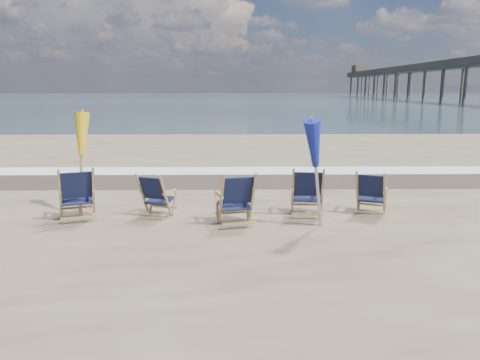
{
  "coord_description": "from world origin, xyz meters",
  "views": [
    {
      "loc": [
        -0.13,
        -6.08,
        2.53
      ],
      "look_at": [
        0.0,
        2.2,
        0.9
      ],
      "focal_mm": 35.0,
      "sensor_mm": 36.0,
      "label": 1
    }
  ],
  "objects_px": {
    "beach_chair_2": "(253,199)",
    "umbrella_blue": "(318,145)",
    "beach_chair_4": "(384,194)",
    "beach_chair_0": "(94,193)",
    "beach_chair_1": "(165,197)",
    "umbrella_yellow": "(79,139)",
    "fishing_pier": "(459,75)",
    "beach_chair_3": "(322,193)"
  },
  "relations": [
    {
      "from": "beach_chair_2",
      "to": "umbrella_blue",
      "type": "relative_size",
      "value": 0.51
    },
    {
      "from": "beach_chair_4",
      "to": "umbrella_blue",
      "type": "distance_m",
      "value": 2.0
    },
    {
      "from": "beach_chair_0",
      "to": "beach_chair_1",
      "type": "relative_size",
      "value": 1.18
    },
    {
      "from": "umbrella_yellow",
      "to": "fishing_pier",
      "type": "xyz_separation_m",
      "value": [
        41.15,
        70.87,
        3.11
      ]
    },
    {
      "from": "beach_chair_2",
      "to": "umbrella_blue",
      "type": "bearing_deg",
      "value": 156.05
    },
    {
      "from": "beach_chair_2",
      "to": "umbrella_yellow",
      "type": "relative_size",
      "value": 0.51
    },
    {
      "from": "beach_chair_3",
      "to": "umbrella_blue",
      "type": "bearing_deg",
      "value": 77.94
    },
    {
      "from": "beach_chair_1",
      "to": "umbrella_yellow",
      "type": "relative_size",
      "value": 0.44
    },
    {
      "from": "beach_chair_2",
      "to": "beach_chair_3",
      "type": "distance_m",
      "value": 1.49
    },
    {
      "from": "beach_chair_4",
      "to": "umbrella_yellow",
      "type": "height_order",
      "value": "umbrella_yellow"
    },
    {
      "from": "umbrella_blue",
      "to": "beach_chair_4",
      "type": "bearing_deg",
      "value": 27.87
    },
    {
      "from": "umbrella_blue",
      "to": "fishing_pier",
      "type": "xyz_separation_m",
      "value": [
        36.62,
        71.91,
        3.1
      ]
    },
    {
      "from": "beach_chair_3",
      "to": "fishing_pier",
      "type": "bearing_deg",
      "value": -110.89
    },
    {
      "from": "beach_chair_1",
      "to": "fishing_pier",
      "type": "bearing_deg",
      "value": -98.56
    },
    {
      "from": "fishing_pier",
      "to": "beach_chair_3",
      "type": "bearing_deg",
      "value": -117.08
    },
    {
      "from": "beach_chair_4",
      "to": "umbrella_blue",
      "type": "relative_size",
      "value": 0.45
    },
    {
      "from": "beach_chair_1",
      "to": "umbrella_blue",
      "type": "xyz_separation_m",
      "value": [
        2.82,
        -0.7,
        1.09
      ]
    },
    {
      "from": "beach_chair_0",
      "to": "fishing_pier",
      "type": "height_order",
      "value": "fishing_pier"
    },
    {
      "from": "beach_chair_4",
      "to": "beach_chair_1",
      "type": "bearing_deg",
      "value": 24.94
    },
    {
      "from": "umbrella_blue",
      "to": "umbrella_yellow",
      "type": "bearing_deg",
      "value": 167.01
    },
    {
      "from": "beach_chair_1",
      "to": "beach_chair_4",
      "type": "height_order",
      "value": "beach_chair_4"
    },
    {
      "from": "beach_chair_1",
      "to": "beach_chair_3",
      "type": "bearing_deg",
      "value": -158.31
    },
    {
      "from": "beach_chair_4",
      "to": "fishing_pier",
      "type": "relative_size",
      "value": 0.01
    },
    {
      "from": "beach_chair_4",
      "to": "umbrella_yellow",
      "type": "xyz_separation_m",
      "value": [
        -6.01,
        0.26,
        1.08
      ]
    },
    {
      "from": "beach_chair_1",
      "to": "fishing_pier",
      "type": "height_order",
      "value": "fishing_pier"
    },
    {
      "from": "beach_chair_3",
      "to": "umbrella_blue",
      "type": "xyz_separation_m",
      "value": [
        -0.25,
        -0.77,
        1.04
      ]
    },
    {
      "from": "beach_chair_1",
      "to": "beach_chair_4",
      "type": "distance_m",
      "value": 4.31
    },
    {
      "from": "beach_chair_1",
      "to": "beach_chair_0",
      "type": "bearing_deg",
      "value": 20.71
    },
    {
      "from": "beach_chair_3",
      "to": "umbrella_blue",
      "type": "relative_size",
      "value": 0.5
    },
    {
      "from": "beach_chair_2",
      "to": "beach_chair_0",
      "type": "bearing_deg",
      "value": -21.56
    },
    {
      "from": "beach_chair_4",
      "to": "umbrella_yellow",
      "type": "bearing_deg",
      "value": 21.33
    },
    {
      "from": "beach_chair_1",
      "to": "beach_chair_3",
      "type": "height_order",
      "value": "beach_chair_3"
    },
    {
      "from": "beach_chair_2",
      "to": "umbrella_blue",
      "type": "xyz_separation_m",
      "value": [
        1.14,
        -0.22,
        1.03
      ]
    },
    {
      "from": "beach_chair_3",
      "to": "fishing_pier",
      "type": "distance_m",
      "value": 80.01
    },
    {
      "from": "beach_chair_1",
      "to": "beach_chair_3",
      "type": "xyz_separation_m",
      "value": [
        3.08,
        0.07,
        0.06
      ]
    },
    {
      "from": "beach_chair_0",
      "to": "beach_chair_3",
      "type": "relative_size",
      "value": 1.05
    },
    {
      "from": "umbrella_yellow",
      "to": "beach_chair_3",
      "type": "bearing_deg",
      "value": -3.32
    },
    {
      "from": "fishing_pier",
      "to": "umbrella_blue",
      "type": "bearing_deg",
      "value": -116.99
    },
    {
      "from": "beach_chair_1",
      "to": "beach_chair_2",
      "type": "distance_m",
      "value": 1.75
    },
    {
      "from": "fishing_pier",
      "to": "beach_chair_2",
      "type": "bearing_deg",
      "value": -117.78
    },
    {
      "from": "beach_chair_3",
      "to": "fishing_pier",
      "type": "height_order",
      "value": "fishing_pier"
    },
    {
      "from": "beach_chair_2",
      "to": "beach_chair_4",
      "type": "bearing_deg",
      "value": 179.24
    }
  ]
}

